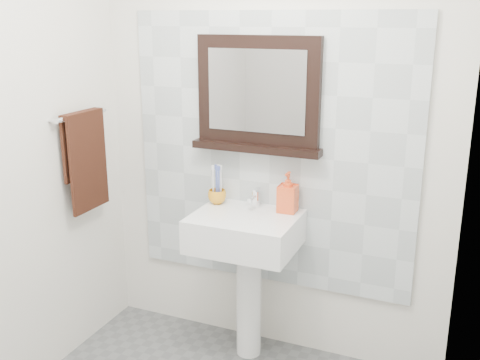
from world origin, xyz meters
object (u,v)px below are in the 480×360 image
at_px(toothbrush_cup, 217,197).
at_px(framed_mirror, 258,97).
at_px(soap_dispenser, 288,192).
at_px(pedestal_sink, 246,247).
at_px(hand_towel, 85,153).

relative_size(toothbrush_cup, framed_mirror, 0.14).
relative_size(soap_dispenser, framed_mirror, 0.30).
height_order(pedestal_sink, framed_mirror, framed_mirror).
distance_m(soap_dispenser, framed_mirror, 0.53).
bearing_deg(soap_dispenser, hand_towel, -165.91).
height_order(pedestal_sink, toothbrush_cup, pedestal_sink).
relative_size(framed_mirror, hand_towel, 1.31).
height_order(soap_dispenser, hand_towel, hand_towel).
height_order(toothbrush_cup, hand_towel, hand_towel).
bearing_deg(framed_mirror, soap_dispenser, -15.43).
height_order(toothbrush_cup, soap_dispenser, soap_dispenser).
xyz_separation_m(toothbrush_cup, soap_dispenser, (0.41, 0.02, 0.07)).
xyz_separation_m(pedestal_sink, soap_dispenser, (0.19, 0.13, 0.29)).
distance_m(toothbrush_cup, framed_mirror, 0.60).
relative_size(pedestal_sink, soap_dispenser, 4.40).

